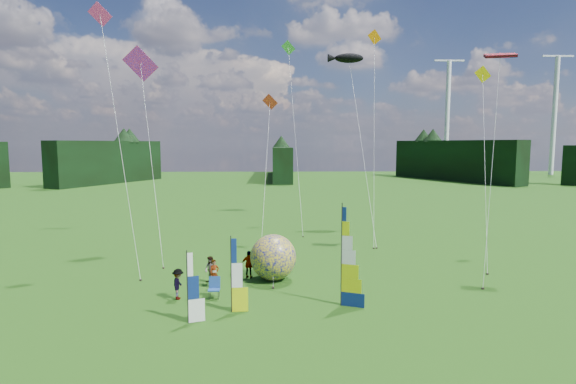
{
  "coord_description": "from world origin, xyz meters",
  "views": [
    {
      "loc": [
        -1.71,
        -18.93,
        7.97
      ],
      "look_at": [
        -1.0,
        4.0,
        5.5
      ],
      "focal_mm": 28.0,
      "sensor_mm": 36.0,
      "label": 1
    }
  ],
  "objects_px": {
    "side_banner_left": "(231,276)",
    "spectator_c": "(178,284)",
    "spectator_b": "(211,270)",
    "feather_banner_main": "(341,257)",
    "kite_whale": "(361,132)",
    "spectator_d": "(249,265)",
    "bol_inflatable": "(273,257)",
    "camp_chair": "(214,288)",
    "spectator_a": "(214,274)",
    "side_banner_far": "(187,288)"
  },
  "relations": [
    {
      "from": "kite_whale",
      "to": "spectator_b",
      "type": "bearing_deg",
      "value": -109.35
    },
    {
      "from": "bol_inflatable",
      "to": "side_banner_left",
      "type": "bearing_deg",
      "value": -111.32
    },
    {
      "from": "bol_inflatable",
      "to": "spectator_a",
      "type": "relative_size",
      "value": 1.7
    },
    {
      "from": "feather_banner_main",
      "to": "kite_whale",
      "type": "distance_m",
      "value": 19.63
    },
    {
      "from": "kite_whale",
      "to": "side_banner_left",
      "type": "bearing_deg",
      "value": -98.21
    },
    {
      "from": "feather_banner_main",
      "to": "spectator_a",
      "type": "height_order",
      "value": "feather_banner_main"
    },
    {
      "from": "spectator_b",
      "to": "feather_banner_main",
      "type": "bearing_deg",
      "value": 10.96
    },
    {
      "from": "spectator_a",
      "to": "spectator_d",
      "type": "height_order",
      "value": "spectator_d"
    },
    {
      "from": "spectator_d",
      "to": "kite_whale",
      "type": "distance_m",
      "value": 18.09
    },
    {
      "from": "spectator_a",
      "to": "spectator_d",
      "type": "distance_m",
      "value": 2.51
    },
    {
      "from": "side_banner_left",
      "to": "spectator_a",
      "type": "distance_m",
      "value": 4.06
    },
    {
      "from": "camp_chair",
      "to": "spectator_a",
      "type": "bearing_deg",
      "value": 96.23
    },
    {
      "from": "spectator_a",
      "to": "kite_whale",
      "type": "distance_m",
      "value": 20.33
    },
    {
      "from": "camp_chair",
      "to": "spectator_c",
      "type": "bearing_deg",
      "value": -179.33
    },
    {
      "from": "spectator_a",
      "to": "camp_chair",
      "type": "xyz_separation_m",
      "value": [
        0.22,
        -1.78,
        -0.25
      ]
    },
    {
      "from": "side_banner_far",
      "to": "camp_chair",
      "type": "height_order",
      "value": "side_banner_far"
    },
    {
      "from": "spectator_a",
      "to": "kite_whale",
      "type": "xyz_separation_m",
      "value": [
        10.98,
        15.0,
        8.22
      ]
    },
    {
      "from": "side_banner_far",
      "to": "spectator_a",
      "type": "relative_size",
      "value": 2.01
    },
    {
      "from": "side_banner_far",
      "to": "spectator_c",
      "type": "distance_m",
      "value": 3.43
    },
    {
      "from": "side_banner_far",
      "to": "spectator_d",
      "type": "height_order",
      "value": "side_banner_far"
    },
    {
      "from": "spectator_a",
      "to": "spectator_d",
      "type": "relative_size",
      "value": 0.97
    },
    {
      "from": "spectator_a",
      "to": "spectator_b",
      "type": "distance_m",
      "value": 0.85
    },
    {
      "from": "spectator_a",
      "to": "spectator_c",
      "type": "bearing_deg",
      "value": -169.17
    },
    {
      "from": "bol_inflatable",
      "to": "kite_whale",
      "type": "bearing_deg",
      "value": 60.58
    },
    {
      "from": "spectator_c",
      "to": "spectator_d",
      "type": "xyz_separation_m",
      "value": [
        3.45,
        3.54,
        0.03
      ]
    },
    {
      "from": "side_banner_far",
      "to": "feather_banner_main",
      "type": "bearing_deg",
      "value": -2.67
    },
    {
      "from": "feather_banner_main",
      "to": "side_banner_far",
      "type": "distance_m",
      "value": 7.46
    },
    {
      "from": "bol_inflatable",
      "to": "spectator_c",
      "type": "height_order",
      "value": "bol_inflatable"
    },
    {
      "from": "camp_chair",
      "to": "feather_banner_main",
      "type": "bearing_deg",
      "value": -11.52
    },
    {
      "from": "side_banner_left",
      "to": "side_banner_far",
      "type": "relative_size",
      "value": 1.12
    },
    {
      "from": "feather_banner_main",
      "to": "spectator_c",
      "type": "xyz_separation_m",
      "value": [
        -8.23,
        1.15,
        -1.67
      ]
    },
    {
      "from": "kite_whale",
      "to": "side_banner_far",
      "type": "bearing_deg",
      "value": -100.78
    },
    {
      "from": "side_banner_left",
      "to": "side_banner_far",
      "type": "bearing_deg",
      "value": -150.02
    },
    {
      "from": "bol_inflatable",
      "to": "feather_banner_main",
      "type": "bearing_deg",
      "value": -52.18
    },
    {
      "from": "bol_inflatable",
      "to": "kite_whale",
      "type": "height_order",
      "value": "kite_whale"
    },
    {
      "from": "feather_banner_main",
      "to": "side_banner_left",
      "type": "distance_m",
      "value": 5.42
    },
    {
      "from": "camp_chair",
      "to": "kite_whale",
      "type": "bearing_deg",
      "value": 56.45
    },
    {
      "from": "side_banner_left",
      "to": "spectator_d",
      "type": "xyz_separation_m",
      "value": [
        0.54,
        5.42,
        -0.96
      ]
    },
    {
      "from": "side_banner_left",
      "to": "spectator_d",
      "type": "bearing_deg",
      "value": 79.48
    },
    {
      "from": "spectator_a",
      "to": "camp_chair",
      "type": "bearing_deg",
      "value": -120.82
    },
    {
      "from": "side_banner_left",
      "to": "spectator_c",
      "type": "relative_size",
      "value": 2.23
    },
    {
      "from": "spectator_a",
      "to": "spectator_b",
      "type": "relative_size",
      "value": 1.02
    },
    {
      "from": "spectator_d",
      "to": "kite_whale",
      "type": "relative_size",
      "value": 0.09
    },
    {
      "from": "side_banner_far",
      "to": "camp_chair",
      "type": "xyz_separation_m",
      "value": [
        0.73,
        3.2,
        -1.05
      ]
    },
    {
      "from": "side_banner_far",
      "to": "spectator_a",
      "type": "height_order",
      "value": "side_banner_far"
    },
    {
      "from": "spectator_b",
      "to": "kite_whale",
      "type": "relative_size",
      "value": 0.09
    },
    {
      "from": "spectator_b",
      "to": "bol_inflatable",
      "type": "bearing_deg",
      "value": 48.15
    },
    {
      "from": "feather_banner_main",
      "to": "spectator_b",
      "type": "relative_size",
      "value": 3.15
    },
    {
      "from": "camp_chair",
      "to": "bol_inflatable",
      "type": "bearing_deg",
      "value": 44.73
    },
    {
      "from": "kite_whale",
      "to": "spectator_d",
      "type": "bearing_deg",
      "value": -105.38
    }
  ]
}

